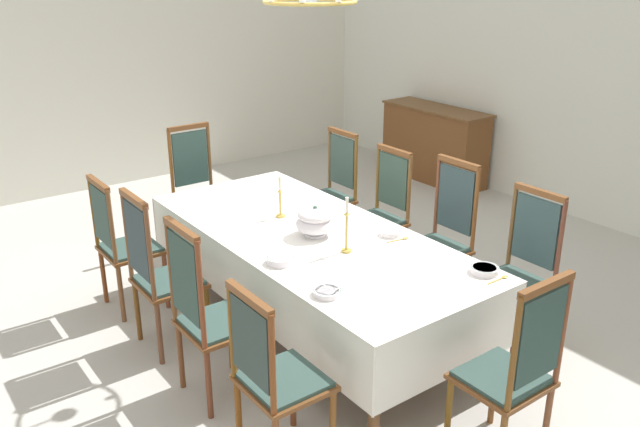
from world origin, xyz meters
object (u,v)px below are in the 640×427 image
Objects in this scene: chair_head_east at (514,369)px; spoon_primary at (502,278)px; candlestick_east at (347,230)px; bowl_far_right at (280,259)px; dining_table at (311,242)px; chandelier at (310,0)px; chair_south_b at (159,271)px; candlestick_west at (280,201)px; chair_south_d at (274,374)px; chair_north_b at (381,211)px; chair_head_west at (198,188)px; spoon_secondary at (403,239)px; bowl_far_left at (327,292)px; bowl_near_right at (390,233)px; sideboard at (434,144)px; chair_south_c at (207,312)px; chair_north_d at (520,269)px; soup_tureen at (315,221)px; bowl_near_left at (484,269)px; chair_north_a at (332,189)px; chair_north_c at (443,234)px.

spoon_primary is at bearing 44.73° from chair_head_east.
bowl_far_right is (-0.11, -0.45, -0.13)m from candlestick_east.
dining_table is 1.66m from chandelier.
chair_south_b reaches higher than chair_head_east.
chair_head_east is 3.56× the size of candlestick_west.
chair_south_b is 1.43m from chair_south_d.
chair_head_west reaches higher than chair_north_b.
chair_head_west reaches higher than spoon_secondary.
bowl_far_right reaches higher than bowl_far_left.
chair_head_west is 2.14m from bowl_far_right.
chair_head_west is at bearing -168.93° from bowl_near_right.
sideboard is (-2.44, 2.85, -0.29)m from spoon_secondary.
chair_north_b is 2.14m from chair_south_c.
chair_south_b is 1.02× the size of chair_head_east.
chair_north_d is 1.66m from bowl_far_right.
candlestick_west is at bearing -180.00° from soup_tureen.
chair_south_c is 1.78m from chair_head_east.
chair_north_d is 0.56m from spoon_primary.
candlestick_west is at bearing 34.67° from chair_north_d.
candlestick_east reaches higher than bowl_near_right.
chair_south_c is 1.11× the size of chair_south_d.
bowl_near_right is at bearing 28.90° from candlestick_west.
sideboard is (-2.30, 4.31, -0.14)m from chair_south_c.
bowl_far_left is (0.76, -0.47, -0.09)m from soup_tureen.
chair_north_d is 2.94× the size of candlestick_east.
dining_table is 1.80m from chair_head_west.
spoon_primary is (0.12, 0.03, -0.02)m from bowl_near_left.
chair_north_a is at bearing 144.30° from chair_head_west.
chair_south_d is at bearing 70.61° from chair_head_west.
sideboard is 4.28m from chandelier.
chair_south_c is 6.67× the size of spoon_secondary.
chair_north_b is 1.74m from chair_head_west.
chair_south_b is 1.70m from spoon_secondary.
bowl_near_left is 1.01× the size of spoon_primary.
candlestick_west is 1.77× the size of bowl_far_right.
bowl_far_left is 0.97× the size of spoon_secondary.
chair_south_c is at bearing -71.96° from dining_table.
chandelier is (0.40, 0.00, 1.46)m from candlestick_west.
soup_tureen is 0.45m from candlestick_west.
candlestick_west is 1.87× the size of bowl_far_left.
chair_south_b is 1.62m from bowl_near_right.
bowl_far_left reaches higher than spoon_primary.
sideboard is (-1.57, 3.30, -0.42)m from candlestick_west.
chair_north_c is at bearing 88.28° from bowl_far_right.
chair_north_d is 6.59× the size of bowl_far_left.
chair_head_east is at bearing 138.77° from sideboard.
sideboard is (-2.34, 2.88, -0.31)m from bowl_near_right.
chair_south_c is 4.89m from sideboard.
spoon_primary is (0.22, 1.52, 0.19)m from chair_south_d.
chair_south_c is 1.01× the size of chair_north_c.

